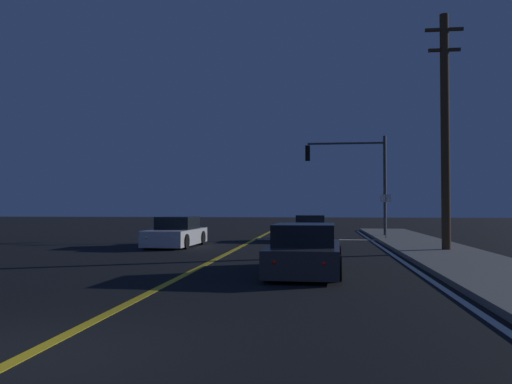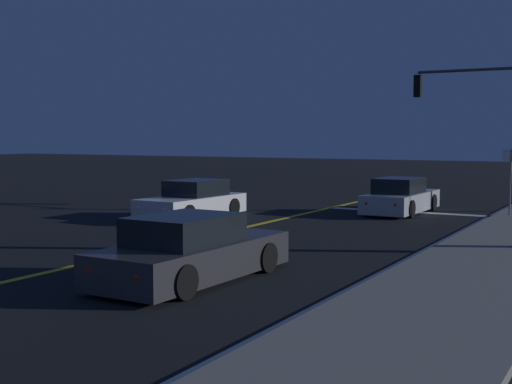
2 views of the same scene
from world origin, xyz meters
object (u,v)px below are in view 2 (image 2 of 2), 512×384
object	(u,v)px
car_lead_oncoming_silver	(401,198)
car_following_oncoming_white	(193,202)
street_sign_corner	(511,172)
car_side_waiting_charcoal	(191,252)
traffic_signal_near_right	(487,109)

from	to	relation	value
car_lead_oncoming_silver	car_following_oncoming_white	distance (m)	7.85
car_lead_oncoming_silver	street_sign_corner	world-z (taller)	street_sign_corner
car_side_waiting_charcoal	traffic_signal_near_right	size ratio (longest dim) A/B	0.81
car_side_waiting_charcoal	car_following_oncoming_white	xyz separation A→B (m)	(-6.04, 8.81, -0.00)
car_side_waiting_charcoal	car_following_oncoming_white	distance (m)	10.69
car_side_waiting_charcoal	traffic_signal_near_right	bearing A→B (deg)	83.52
car_lead_oncoming_silver	traffic_signal_near_right	bearing A→B (deg)	47.93
car_side_waiting_charcoal	traffic_signal_near_right	xyz separation A→B (m)	(2.45, 16.69, 3.39)
car_side_waiting_charcoal	street_sign_corner	distance (m)	14.45
car_lead_oncoming_silver	car_following_oncoming_white	xyz separation A→B (m)	(-5.94, -5.13, 0.00)
car_lead_oncoming_silver	car_following_oncoming_white	world-z (taller)	same
car_side_waiting_charcoal	car_lead_oncoming_silver	distance (m)	13.94
street_sign_corner	car_side_waiting_charcoal	bearing A→B (deg)	-105.38
car_following_oncoming_white	street_sign_corner	bearing A→B (deg)	-150.96
car_side_waiting_charcoal	street_sign_corner	size ratio (longest dim) A/B	1.91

